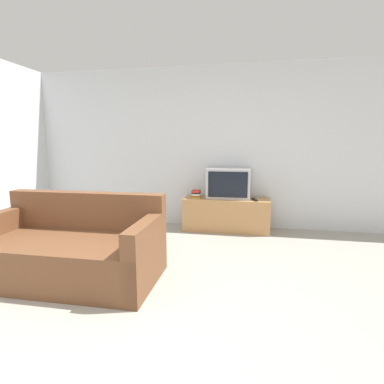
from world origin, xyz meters
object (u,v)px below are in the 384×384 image
(tv_stand, at_px, (226,214))
(couch, at_px, (71,251))
(remote_on_stand, at_px, (255,200))
(television, at_px, (229,183))
(book_stack, at_px, (196,194))

(tv_stand, distance_m, couch, 2.47)
(couch, bearing_deg, remote_on_stand, 45.37)
(remote_on_stand, bearing_deg, tv_stand, 168.48)
(television, relative_size, couch, 0.38)
(couch, xyz_separation_m, book_stack, (0.95, 1.97, 0.30))
(television, height_order, couch, television)
(television, relative_size, book_stack, 3.41)
(tv_stand, xyz_separation_m, book_stack, (-0.48, -0.04, 0.32))
(couch, distance_m, book_stack, 2.20)
(tv_stand, distance_m, television, 0.50)
(tv_stand, xyz_separation_m, television, (0.02, 0.05, 0.49))
(television, height_order, book_stack, television)
(television, relative_size, remote_on_stand, 3.60)
(couch, relative_size, book_stack, 9.04)
(couch, xyz_separation_m, remote_on_stand, (1.86, 1.92, 0.25))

